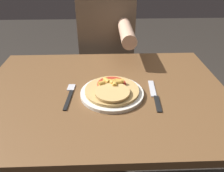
# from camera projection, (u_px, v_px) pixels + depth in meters

# --- Properties ---
(dining_table) EXTENTS (1.01, 0.73, 0.75)m
(dining_table) POSITION_uv_depth(u_px,v_px,m) (104.00, 116.00, 0.96)
(dining_table) COLOR brown
(dining_table) RESTS_ON ground_plane
(plate) EXTENTS (0.25, 0.25, 0.01)m
(plate) POSITION_uv_depth(u_px,v_px,m) (112.00, 93.00, 0.85)
(plate) COLOR silver
(plate) RESTS_ON dining_table
(pizza) EXTENTS (0.21, 0.21, 0.04)m
(pizza) POSITION_uv_depth(u_px,v_px,m) (112.00, 90.00, 0.84)
(pizza) COLOR tan
(pizza) RESTS_ON plate
(fork) EXTENTS (0.03, 0.18, 0.00)m
(fork) POSITION_uv_depth(u_px,v_px,m) (70.00, 95.00, 0.85)
(fork) COLOR black
(fork) RESTS_ON dining_table
(knife) EXTENTS (0.03, 0.22, 0.00)m
(knife) POSITION_uv_depth(u_px,v_px,m) (155.00, 95.00, 0.85)
(knife) COLOR black
(knife) RESTS_ON dining_table
(person_diner) EXTENTS (0.33, 0.52, 1.20)m
(person_diner) POSITION_uv_depth(u_px,v_px,m) (107.00, 47.00, 1.41)
(person_diner) COLOR #2D2D38
(person_diner) RESTS_ON ground_plane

